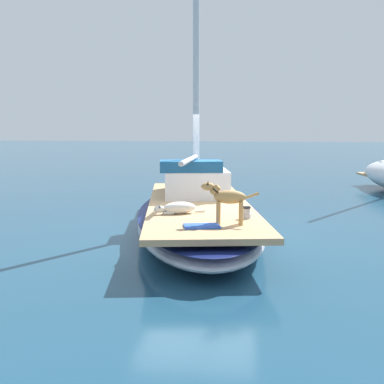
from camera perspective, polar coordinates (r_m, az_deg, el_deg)
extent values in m
plane|color=navy|center=(10.04, 0.77, -4.93)|extent=(120.00, 120.00, 0.00)
ellipsoid|color=#B2B7C1|center=(9.98, 0.77, -3.37)|extent=(3.75, 7.53, 0.56)
ellipsoid|color=navy|center=(9.95, 0.77, -2.35)|extent=(3.77, 7.57, 0.08)
cube|color=tan|center=(9.92, 0.77, -1.50)|extent=(3.20, 6.88, 0.10)
cylinder|color=silver|center=(10.89, 0.52, 18.99)|extent=(0.14, 0.14, 7.33)
cylinder|color=silver|center=(9.62, -0.32, 3.91)|extent=(0.10, 2.20, 0.10)
cube|color=silver|center=(11.06, 0.41, 1.31)|extent=(1.77, 2.41, 0.60)
cube|color=navy|center=(10.26, -0.13, 3.15)|extent=(1.43, 0.93, 0.24)
ellipsoid|color=silver|center=(8.58, -1.54, -1.91)|extent=(0.65, 0.47, 0.22)
ellipsoid|color=silver|center=(8.50, -3.97, -2.08)|extent=(0.23, 0.20, 0.13)
cone|color=#504E4A|center=(8.45, -3.91, -1.76)|extent=(0.05, 0.05, 0.05)
cone|color=#504E4A|center=(8.54, -4.03, -1.66)|extent=(0.05, 0.05, 0.05)
cylinder|color=silver|center=(8.49, -2.82, -2.57)|extent=(0.19, 0.12, 0.06)
cylinder|color=silver|center=(8.61, -2.99, -2.42)|extent=(0.19, 0.12, 0.06)
cylinder|color=silver|center=(8.69, 0.97, -2.31)|extent=(0.18, 0.11, 0.04)
ellipsoid|color=tan|center=(7.63, 4.58, -0.61)|extent=(0.53, 0.25, 0.22)
cylinder|color=tan|center=(7.61, 3.19, -2.57)|extent=(0.07, 0.07, 0.38)
cylinder|color=tan|center=(7.74, 3.21, -2.40)|extent=(0.07, 0.07, 0.38)
cylinder|color=tan|center=(7.61, 5.93, -2.60)|extent=(0.07, 0.07, 0.38)
cylinder|color=tan|center=(7.74, 5.91, -2.43)|extent=(0.07, 0.07, 0.38)
cylinder|color=tan|center=(7.62, 2.83, 0.24)|extent=(0.19, 0.12, 0.19)
ellipsoid|color=tan|center=(7.61, 1.93, 0.66)|extent=(0.23, 0.14, 0.13)
cone|color=#45331C|center=(7.56, 1.92, 1.07)|extent=(0.05, 0.05, 0.06)
cone|color=#45331C|center=(7.65, 1.95, 1.15)|extent=(0.05, 0.05, 0.06)
torus|color=black|center=(7.62, 2.83, 0.24)|extent=(0.12, 0.14, 0.10)
cylinder|color=tan|center=(7.63, 7.29, -0.41)|extent=(0.22, 0.06, 0.12)
cylinder|color=#B7B7BC|center=(8.20, 6.55, -2.92)|extent=(0.16, 0.16, 0.08)
cylinder|color=#B7B7BC|center=(8.18, 6.56, -2.30)|extent=(0.13, 0.13, 0.10)
cylinder|color=black|center=(8.17, 6.56, -1.85)|extent=(0.15, 0.15, 0.03)
cube|color=blue|center=(7.47, 1.18, -4.14)|extent=(0.63, 0.49, 0.03)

